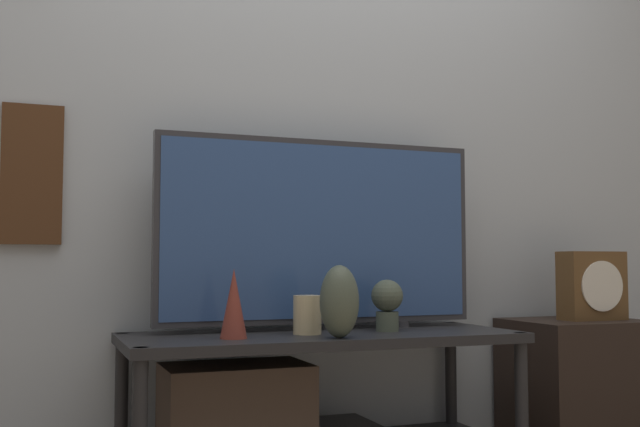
# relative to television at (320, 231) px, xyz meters

# --- Properties ---
(wall_back) EXTENTS (6.40, 0.08, 2.70)m
(wall_back) POSITION_rel_television_xyz_m (-0.04, 0.18, 0.44)
(wall_back) COLOR #B2BCC6
(wall_back) RESTS_ON ground_plane
(media_console) EXTENTS (1.20, 0.47, 0.60)m
(media_console) POSITION_rel_television_xyz_m (-0.14, -0.10, -0.54)
(media_console) COLOR #232326
(media_console) RESTS_ON ground_plane
(television) EXTENTS (1.07, 0.05, 0.61)m
(television) POSITION_rel_television_xyz_m (0.00, 0.00, 0.00)
(television) COLOR #333338
(television) RESTS_ON media_console
(vase_slim_bronze) EXTENTS (0.08, 0.08, 0.20)m
(vase_slim_bronze) POSITION_rel_television_xyz_m (-0.33, -0.18, -0.22)
(vase_slim_bronze) COLOR brown
(vase_slim_bronze) RESTS_ON media_console
(vase_urn_stoneware) EXTENTS (0.11, 0.11, 0.21)m
(vase_urn_stoneware) POSITION_rel_television_xyz_m (-0.05, -0.27, -0.21)
(vase_urn_stoneware) COLOR #4C5647
(vase_urn_stoneware) RESTS_ON media_console
(candle_jar) EXTENTS (0.08, 0.08, 0.12)m
(candle_jar) POSITION_rel_television_xyz_m (-0.09, -0.13, -0.26)
(candle_jar) COLOR beige
(candle_jar) RESTS_ON media_console
(decorative_bust) EXTENTS (0.10, 0.10, 0.16)m
(decorative_bust) POSITION_rel_television_xyz_m (0.18, -0.13, -0.22)
(decorative_bust) COLOR #4C5647
(decorative_bust) RESTS_ON media_console
(side_table) EXTENTS (0.46, 0.37, 0.60)m
(side_table) POSITION_rel_television_xyz_m (0.97, -0.05, -0.61)
(side_table) COLOR black
(side_table) RESTS_ON ground_plane
(mantel_clock) EXTENTS (0.24, 0.11, 0.24)m
(mantel_clock) POSITION_rel_television_xyz_m (1.01, -0.08, -0.18)
(mantel_clock) COLOR brown
(mantel_clock) RESTS_ON side_table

